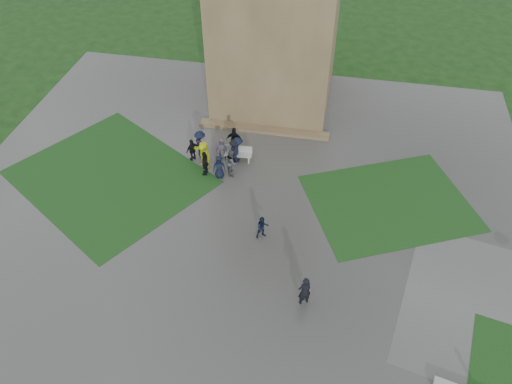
# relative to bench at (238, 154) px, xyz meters

# --- Properties ---
(ground) EXTENTS (120.00, 120.00, 0.00)m
(ground) POSITION_rel_bench_xyz_m (1.03, -7.18, -0.53)
(ground) COLOR black
(plaza) EXTENTS (34.00, 34.00, 0.02)m
(plaza) POSITION_rel_bench_xyz_m (1.03, -5.18, -0.52)
(plaza) COLOR #383836
(plaza) RESTS_ON ground
(lawn_inset_left) EXTENTS (14.10, 13.46, 0.01)m
(lawn_inset_left) POSITION_rel_bench_xyz_m (-7.47, -3.18, -0.51)
(lawn_inset_left) COLOR #133612
(lawn_inset_left) RESTS_ON plaza
(lawn_inset_right) EXTENTS (11.12, 10.15, 0.01)m
(lawn_inset_right) POSITION_rel_bench_xyz_m (9.53, -2.18, -0.51)
(lawn_inset_right) COLOR #133612
(lawn_inset_right) RESTS_ON plaza
(tower_plinth) EXTENTS (9.00, 0.80, 0.22)m
(tower_plinth) POSITION_rel_bench_xyz_m (1.03, 3.42, -0.40)
(tower_plinth) COLOR brown
(tower_plinth) RESTS_ON plaza
(bench) EXTENTS (1.75, 0.65, 1.00)m
(bench) POSITION_rel_bench_xyz_m (0.00, 0.00, 0.00)
(bench) COLOR #ABABA6
(bench) RESTS_ON plaza
(visitor_cluster) EXTENTS (3.66, 3.49, 2.58)m
(visitor_cluster) POSITION_rel_bench_xyz_m (-1.24, -0.74, 0.57)
(visitor_cluster) COLOR black
(visitor_cluster) RESTS_ON plaza
(pedestrian_mid) EXTENTS (0.81, 0.70, 1.44)m
(pedestrian_mid) POSITION_rel_bench_xyz_m (2.71, -6.21, 0.21)
(pedestrian_mid) COLOR black
(pedestrian_mid) RESTS_ON plaza
(pedestrian_near) EXTENTS (0.80, 0.73, 1.83)m
(pedestrian_near) POSITION_rel_bench_xyz_m (5.43, -10.02, 0.40)
(pedestrian_near) COLOR black
(pedestrian_near) RESTS_ON plaza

